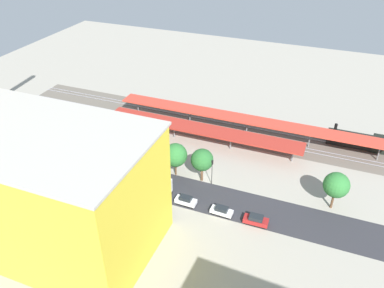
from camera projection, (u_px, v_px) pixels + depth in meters
The scene contains 20 objects.
ground_plane at pixel (204, 179), 81.24m from camera, with size 192.70×192.70×0.00m, color #9E998C.
rail_bed at pixel (233, 130), 98.57m from camera, with size 120.44×14.04×0.01m, color #665E54.
street_asphalt at pixel (194, 194), 77.01m from camera, with size 120.44×9.00×0.01m, color #2D2D33.
track_rails at pixel (233, 129), 98.47m from camera, with size 120.44×7.93×0.12m.
platform_canopy_near at pixel (202, 129), 91.18m from camera, with size 48.09×5.36×4.04m.
platform_canopy_far at pixel (247, 120), 94.17m from camera, with size 67.62×4.81×4.52m.
locomotive at pixel (360, 141), 90.66m from camera, with size 14.90×2.90×5.09m.
parked_car_0 at pixel (256, 220), 69.67m from camera, with size 4.54×1.99×1.82m.
parked_car_1 at pixel (222, 211), 71.85m from camera, with size 4.26×1.87×1.62m.
parked_car_2 at pixel (186, 201), 74.18m from camera, with size 4.19×1.80×1.76m.
parked_car_3 at pixel (157, 192), 76.40m from camera, with size 4.02×1.89×1.75m.
parked_car_4 at pixel (127, 185), 78.43m from camera, with size 4.23×1.92×1.73m.
parked_car_5 at pixel (100, 180), 79.75m from camera, with size 4.82×1.98×1.68m.
construction_building at pixel (41, 188), 62.29m from camera, with size 37.13×20.47×20.75m, color yellow.
construction_roof_slab at pixel (25, 133), 56.58m from camera, with size 37.73×21.07×0.40m, color #B7B2A8.
box_truck_0 at pixel (151, 186), 76.65m from camera, with size 8.50×3.16×3.43m.
street_tree_0 at pixel (175, 155), 79.88m from camera, with size 5.02×5.02×7.54m.
street_tree_1 at pixel (202, 160), 78.13m from camera, with size 4.66×4.66×7.52m.
street_tree_2 at pixel (336, 185), 70.81m from camera, with size 4.86×4.86×7.92m.
traffic_light at pixel (212, 168), 77.73m from camera, with size 0.50×0.36×5.91m.
Camera 1 is at (-21.27, 60.85, 50.05)m, focal length 35.96 mm.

